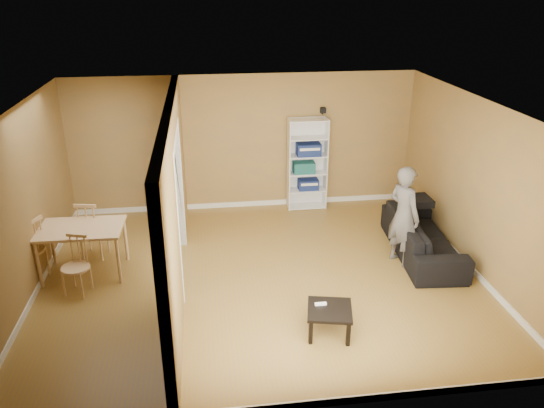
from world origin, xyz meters
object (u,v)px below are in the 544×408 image
Objects in this scene: sofa at (424,231)px; chair_far at (93,228)px; coffee_table at (330,312)px; person at (405,207)px; dining_table at (81,232)px; chair_left at (29,248)px; chair_near at (75,266)px; bookshelf at (307,163)px.

chair_far is (-5.28, 0.63, 0.08)m from sofa.
sofa is at bearing 43.35° from coffee_table.
person is 4.90m from dining_table.
chair_far reaches higher than sofa.
person is 5.67m from chair_left.
coffee_table is (-1.54, -1.68, -0.63)m from person.
chair_near is at bearing 157.19° from coffee_table.
bookshelf reaches higher than chair_far.
sofa is at bearing -89.64° from person.
chair_left reaches higher than chair_near.
sofa is 5.37m from chair_near.
dining_table is at bearing 93.93° from sofa.
chair_far is (0.82, 0.58, -0.00)m from chair_left.
bookshelf is 1.80× the size of chair_left.
chair_left is 1.01m from chair_far.
coffee_table is at bearing 138.23° from sofa.
bookshelf is 2.06× the size of chair_near.
dining_table is at bearing 106.15° from chair_near.
coffee_table is 0.45× the size of dining_table.
chair_far is at bearing 55.66° from person.
chair_left is at bearing -154.64° from bookshelf.
dining_table is 0.79m from chair_left.
chair_near is (-5.34, -0.48, 0.02)m from sofa.
sofa reaches higher than dining_table.
chair_far reaches higher than dining_table.
chair_near is (-3.35, 1.41, 0.12)m from coffee_table.
person reaches higher than coffee_table.
coffee_table is 0.64× the size of chair_near.
chair_left is (-4.60, -2.18, -0.39)m from bookshelf.
chair_far is at bearing 142.60° from coffee_table.
sofa is 1.77× the size of dining_table.
person is 2.65m from bookshelf.
person is 1.90× the size of chair_left.
sofa is at bearing -55.94° from bookshelf.
bookshelf is 1.80× the size of chair_far.
chair_far is at bearing -157.07° from bookshelf.
chair_near is at bearing -144.86° from bookshelf.
sofa is 1.15× the size of person.
chair_near is at bearing -90.91° from dining_table.
person is (-0.45, -0.21, 0.53)m from sofa.
person is at bearing -178.51° from chair_far.
chair_left is (-0.77, -0.04, -0.19)m from dining_table.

